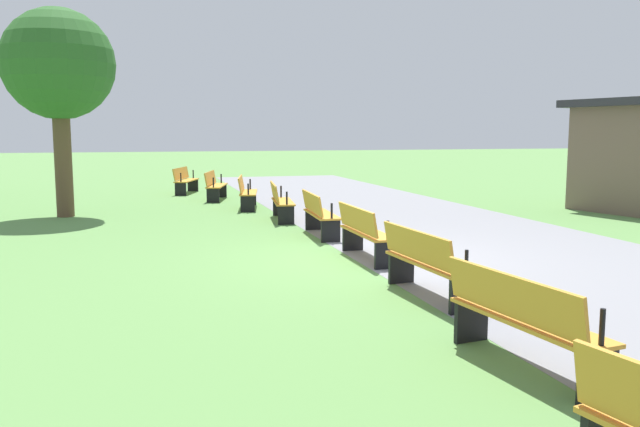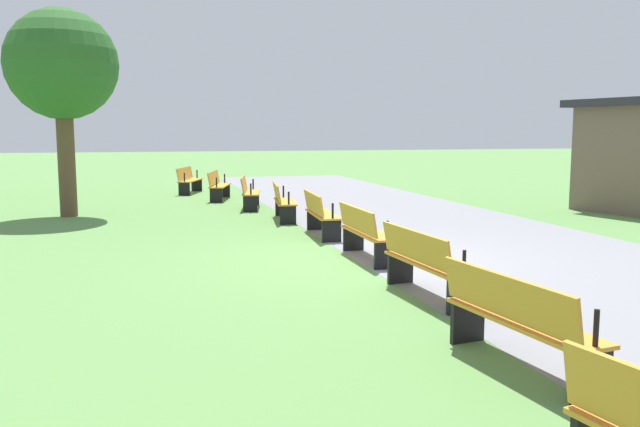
{
  "view_description": "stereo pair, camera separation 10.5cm",
  "coord_description": "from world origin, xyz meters",
  "px_view_note": "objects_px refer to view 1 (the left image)",
  "views": [
    {
      "loc": [
        10.0,
        -3.63,
        2.12
      ],
      "look_at": [
        -0.0,
        -0.84,
        0.8
      ],
      "focal_mm": 36.21,
      "sensor_mm": 36.0,
      "label": 1
    },
    {
      "loc": [
        10.03,
        -3.53,
        2.12
      ],
      "look_at": [
        -0.0,
        -0.84,
        0.8
      ],
      "focal_mm": 36.21,
      "sensor_mm": 36.0,
      "label": 2
    }
  ],
  "objects_px": {
    "bench_1": "(215,185)",
    "bench_6": "(425,261)",
    "bench_4": "(319,213)",
    "bench_0": "(185,180)",
    "bench_2": "(246,192)",
    "tree_1": "(58,66)",
    "bench_7": "(521,318)",
    "bench_3": "(280,201)",
    "bench_5": "(365,231)"
  },
  "relations": [
    {
      "from": "bench_4",
      "to": "bench_1",
      "type": "bearing_deg",
      "value": -166.82
    },
    {
      "from": "tree_1",
      "to": "bench_1",
      "type": "bearing_deg",
      "value": 125.97
    },
    {
      "from": "bench_1",
      "to": "tree_1",
      "type": "distance_m",
      "value": 5.96
    },
    {
      "from": "tree_1",
      "to": "bench_0",
      "type": "bearing_deg",
      "value": 148.47
    },
    {
      "from": "bench_3",
      "to": "bench_6",
      "type": "distance_m",
      "value": 7.68
    },
    {
      "from": "bench_0",
      "to": "bench_4",
      "type": "xyz_separation_m",
      "value": [
        10.03,
        2.0,
        0.0
      ]
    },
    {
      "from": "bench_1",
      "to": "bench_6",
      "type": "distance_m",
      "value": 12.76
    },
    {
      "from": "bench_4",
      "to": "tree_1",
      "type": "bearing_deg",
      "value": -127.31
    },
    {
      "from": "bench_1",
      "to": "bench_6",
      "type": "xyz_separation_m",
      "value": [
        12.7,
        1.25,
        0.0
      ]
    },
    {
      "from": "bench_0",
      "to": "bench_3",
      "type": "xyz_separation_m",
      "value": [
        7.48,
        1.75,
        0.0
      ]
    },
    {
      "from": "tree_1",
      "to": "bench_7",
      "type": "bearing_deg",
      "value": 22.35
    },
    {
      "from": "bench_1",
      "to": "bench_4",
      "type": "xyz_separation_m",
      "value": [
        7.58,
        1.25,
        0.0
      ]
    },
    {
      "from": "bench_1",
      "to": "bench_4",
      "type": "height_order",
      "value": "same"
    },
    {
      "from": "bench_4",
      "to": "bench_7",
      "type": "bearing_deg",
      "value": 1.89
    },
    {
      "from": "bench_0",
      "to": "bench_6",
      "type": "xyz_separation_m",
      "value": [
        15.15,
        2.0,
        0.0
      ]
    },
    {
      "from": "tree_1",
      "to": "bench_5",
      "type": "bearing_deg",
      "value": 36.87
    },
    {
      "from": "bench_6",
      "to": "bench_7",
      "type": "bearing_deg",
      "value": -9.42
    },
    {
      "from": "bench_7",
      "to": "bench_2",
      "type": "bearing_deg",
      "value": 174.33
    },
    {
      "from": "bench_0",
      "to": "bench_2",
      "type": "xyz_separation_m",
      "value": [
        4.95,
        1.33,
        0.0
      ]
    },
    {
      "from": "bench_2",
      "to": "bench_7",
      "type": "xyz_separation_m",
      "value": [
        12.76,
        0.42,
        0.0
      ]
    },
    {
      "from": "bench_5",
      "to": "bench_6",
      "type": "xyz_separation_m",
      "value": [
        2.56,
        -0.08,
        0.0
      ]
    },
    {
      "from": "bench_1",
      "to": "bench_2",
      "type": "bearing_deg",
      "value": 28.27
    },
    {
      "from": "bench_1",
      "to": "bench_2",
      "type": "xyz_separation_m",
      "value": [
        2.5,
        0.58,
        0.0
      ]
    },
    {
      "from": "bench_1",
      "to": "bench_7",
      "type": "bearing_deg",
      "value": 18.86
    },
    {
      "from": "bench_6",
      "to": "bench_4",
      "type": "bearing_deg",
      "value": 176.23
    },
    {
      "from": "bench_3",
      "to": "bench_0",
      "type": "bearing_deg",
      "value": -159.28
    },
    {
      "from": "bench_0",
      "to": "bench_6",
      "type": "bearing_deg",
      "value": 26.4
    },
    {
      "from": "bench_0",
      "to": "bench_2",
      "type": "distance_m",
      "value": 5.12
    },
    {
      "from": "bench_7",
      "to": "tree_1",
      "type": "relative_size",
      "value": 0.35
    },
    {
      "from": "bench_0",
      "to": "bench_3",
      "type": "height_order",
      "value": "same"
    },
    {
      "from": "bench_1",
      "to": "bench_7",
      "type": "distance_m",
      "value": 15.28
    },
    {
      "from": "bench_3",
      "to": "bench_7",
      "type": "xyz_separation_m",
      "value": [
        10.23,
        0.0,
        0.0
      ]
    },
    {
      "from": "bench_2",
      "to": "bench_1",
      "type": "bearing_deg",
      "value": -155.51
    },
    {
      "from": "bench_0",
      "to": "bench_6",
      "type": "relative_size",
      "value": 1.02
    },
    {
      "from": "bench_0",
      "to": "bench_3",
      "type": "bearing_deg",
      "value": 32.04
    },
    {
      "from": "bench_3",
      "to": "bench_6",
      "type": "xyz_separation_m",
      "value": [
        7.68,
        0.25,
        0.0
      ]
    },
    {
      "from": "bench_7",
      "to": "bench_0",
      "type": "bearing_deg",
      "value": 178.09
    },
    {
      "from": "bench_7",
      "to": "bench_3",
      "type": "bearing_deg",
      "value": 172.45
    },
    {
      "from": "bench_0",
      "to": "tree_1",
      "type": "height_order",
      "value": "tree_1"
    },
    {
      "from": "bench_2",
      "to": "tree_1",
      "type": "bearing_deg",
      "value": -73.15
    },
    {
      "from": "bench_6",
      "to": "bench_1",
      "type": "bearing_deg",
      "value": -178.13
    },
    {
      "from": "bench_2",
      "to": "tree_1",
      "type": "distance_m",
      "value": 5.67
    },
    {
      "from": "bench_2",
      "to": "bench_0",
      "type": "bearing_deg",
      "value": -153.63
    },
    {
      "from": "bench_7",
      "to": "bench_5",
      "type": "bearing_deg",
      "value": 168.69
    },
    {
      "from": "bench_4",
      "to": "bench_5",
      "type": "distance_m",
      "value": 2.56
    },
    {
      "from": "bench_0",
      "to": "bench_4",
      "type": "distance_m",
      "value": 10.22
    },
    {
      "from": "bench_7",
      "to": "bench_1",
      "type": "bearing_deg",
      "value": 176.21
    },
    {
      "from": "bench_1",
      "to": "bench_7",
      "type": "relative_size",
      "value": 1.01
    },
    {
      "from": "bench_4",
      "to": "bench_6",
      "type": "xyz_separation_m",
      "value": [
        5.12,
        0.0,
        0.0
      ]
    },
    {
      "from": "bench_0",
      "to": "bench_5",
      "type": "xyz_separation_m",
      "value": [
        12.59,
        2.09,
        0.0
      ]
    }
  ]
}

